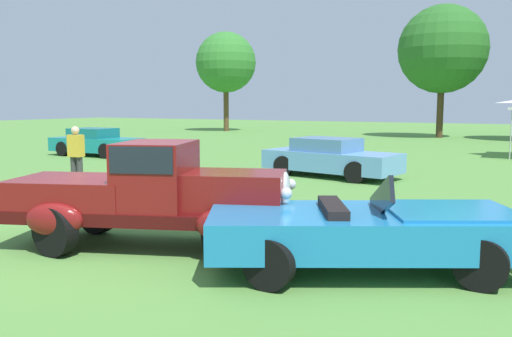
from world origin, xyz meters
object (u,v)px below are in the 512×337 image
at_px(show_car_teal, 95,142).
at_px(spectator_by_row, 76,155).
at_px(neighbor_convertible, 371,230).
at_px(feature_pickup_truck, 152,194).
at_px(show_car_skyblue, 330,158).

bearing_deg(show_car_teal, spectator_by_row, -47.94).
relative_size(show_car_teal, spectator_by_row, 2.46).
relative_size(neighbor_convertible, show_car_teal, 1.10).
relative_size(feature_pickup_truck, spectator_by_row, 2.76).
xyz_separation_m(show_car_teal, show_car_skyblue, (11.55, -1.48, 0.00)).
xyz_separation_m(neighbor_convertible, show_car_skyblue, (-3.84, 8.77, 0.02)).
distance_m(show_car_teal, show_car_skyblue, 11.64).
distance_m(neighbor_convertible, show_car_skyblue, 9.57).
bearing_deg(show_car_teal, show_car_skyblue, -7.30).
height_order(show_car_skyblue, spectator_by_row, spectator_by_row).
relative_size(neighbor_convertible, spectator_by_row, 2.71).
xyz_separation_m(show_car_skyblue, spectator_by_row, (-5.30, -5.44, 0.31)).
height_order(feature_pickup_truck, show_car_teal, feature_pickup_truck).
bearing_deg(show_car_skyblue, feature_pickup_truck, -87.50).
bearing_deg(neighbor_convertible, feature_pickup_truck, -172.78).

